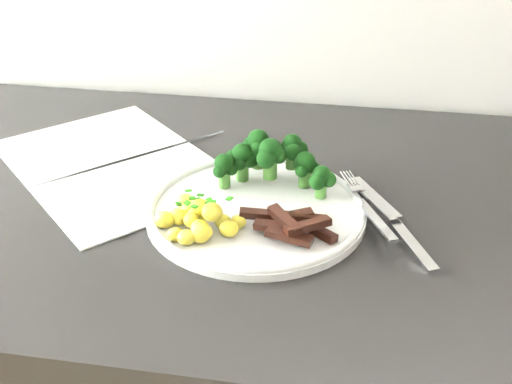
# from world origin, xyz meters

# --- Properties ---
(recipe_paper) EXTENTS (0.39, 0.39, 0.00)m
(recipe_paper) POSITION_xyz_m (-0.13, 1.73, 0.90)
(recipe_paper) COLOR white
(recipe_paper) RESTS_ON counter
(plate) EXTENTS (0.25, 0.25, 0.01)m
(plate) POSITION_xyz_m (0.07, 1.64, 0.90)
(plate) COLOR white
(plate) RESTS_ON counter
(broccoli) EXTENTS (0.15, 0.08, 0.06)m
(broccoli) POSITION_xyz_m (0.08, 1.70, 0.94)
(broccoli) COLOR #376A24
(broccoli) RESTS_ON plate
(potatoes) EXTENTS (0.10, 0.08, 0.04)m
(potatoes) POSITION_xyz_m (0.01, 1.59, 0.92)
(potatoes) COLOR #F2DC51
(potatoes) RESTS_ON plate
(beef_strips) EXTENTS (0.11, 0.08, 0.03)m
(beef_strips) POSITION_xyz_m (0.11, 1.59, 0.91)
(beef_strips) COLOR black
(beef_strips) RESTS_ON plate
(fork) EXTENTS (0.07, 0.15, 0.01)m
(fork) POSITION_xyz_m (0.20, 1.64, 0.91)
(fork) COLOR silver
(fork) RESTS_ON plate
(knife) EXTENTS (0.10, 0.18, 0.02)m
(knife) POSITION_xyz_m (0.23, 1.62, 0.90)
(knife) COLOR silver
(knife) RESTS_ON plate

